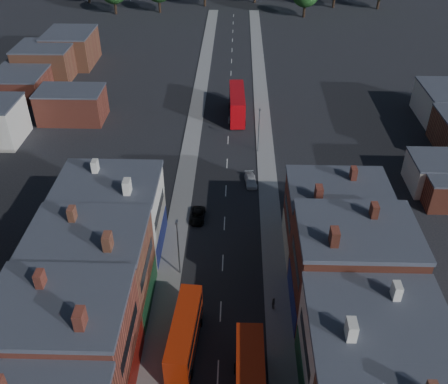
# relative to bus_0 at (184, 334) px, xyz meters

# --- Properties ---
(pavement_west) EXTENTS (3.00, 200.00, 0.12)m
(pavement_west) POSITION_rel_bus_0_xyz_m (-3.00, 31.22, -2.29)
(pavement_west) COLOR gray
(pavement_west) RESTS_ON ground
(pavement_east) EXTENTS (3.00, 200.00, 0.12)m
(pavement_east) POSITION_rel_bus_0_xyz_m (10.00, 31.22, -2.29)
(pavement_east) COLOR gray
(pavement_east) RESTS_ON ground
(lamp_post_2) EXTENTS (0.25, 0.70, 8.12)m
(lamp_post_2) POSITION_rel_bus_0_xyz_m (-1.70, 11.22, 2.35)
(lamp_post_2) COLOR slate
(lamp_post_2) RESTS_ON ground
(lamp_post_3) EXTENTS (0.25, 0.70, 8.12)m
(lamp_post_3) POSITION_rel_bus_0_xyz_m (8.70, 41.22, 2.35)
(lamp_post_3) COLOR slate
(lamp_post_3) RESTS_ON ground
(bus_0) EXTENTS (3.14, 10.25, 4.36)m
(bus_0) POSITION_rel_bus_0_xyz_m (0.00, 0.00, 0.00)
(bus_0) COLOR red
(bus_0) RESTS_ON ground
(bus_2) EXTENTS (3.36, 12.14, 5.21)m
(bus_2) POSITION_rel_bus_0_xyz_m (5.00, 54.58, 0.45)
(bus_2) COLOR #AA070C
(bus_2) RESTS_ON ground
(car_2) EXTENTS (2.08, 4.27, 1.17)m
(car_2) POSITION_rel_bus_0_xyz_m (-0.30, 22.15, -1.77)
(car_2) COLOR black
(car_2) RESTS_ON ground
(car_3) EXTENTS (2.16, 4.30, 1.20)m
(car_3) POSITION_rel_bus_0_xyz_m (7.30, 31.37, -1.75)
(car_3) COLOR silver
(car_3) RESTS_ON ground
(ped_3) EXTENTS (0.59, 0.97, 1.55)m
(ped_3) POSITION_rel_bus_0_xyz_m (9.43, 5.78, -1.46)
(ped_3) COLOR #5A554D
(ped_3) RESTS_ON pavement_east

